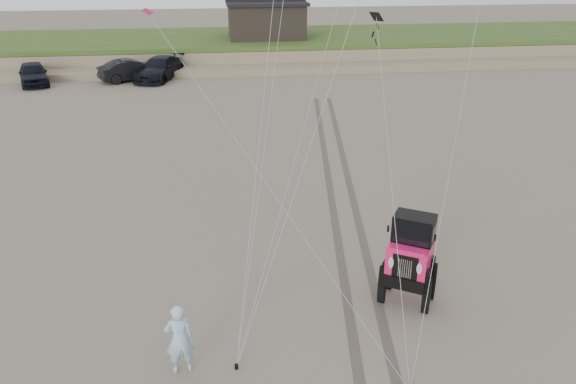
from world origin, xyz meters
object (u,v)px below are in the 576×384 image
object	(u,v)px
truck_c	(159,68)
truck_a	(33,73)
truck_b	(132,70)
jeep	(409,269)
cabin	(266,18)
man	(179,339)

from	to	relation	value
truck_c	truck_a	bearing A→B (deg)	-157.67
truck_b	jeep	size ratio (longest dim) A/B	0.86
cabin	jeep	size ratio (longest dim) A/B	1.23
truck_c	cabin	bearing A→B (deg)	59.98
truck_a	jeep	size ratio (longest dim) A/B	0.83
truck_a	truck_c	world-z (taller)	truck_c
cabin	man	distance (m)	37.96
truck_b	truck_c	distance (m)	1.85
cabin	truck_b	bearing A→B (deg)	-143.89
truck_b	man	xyz separation A→B (m)	(4.59, -30.14, 0.11)
truck_a	truck_c	bearing A→B (deg)	-14.46
truck_c	jeep	xyz separation A→B (m)	(8.45, -28.40, 0.21)
cabin	truck_c	world-z (taller)	cabin
truck_b	man	bearing A→B (deg)	162.62
man	truck_b	bearing A→B (deg)	-89.08
truck_a	jeep	world-z (taller)	jeep
truck_a	truck_c	size ratio (longest dim) A/B	0.83
truck_b	jeep	bearing A→B (deg)	173.99
jeep	cabin	bearing A→B (deg)	122.35
truck_b	jeep	world-z (taller)	jeep
jeep	man	size ratio (longest dim) A/B	3.08
truck_b	jeep	xyz separation A→B (m)	(10.29, -28.25, 0.23)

